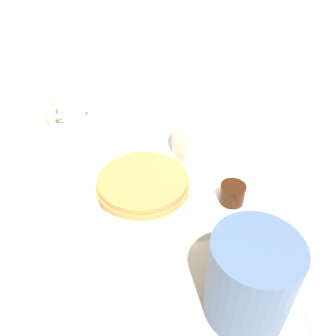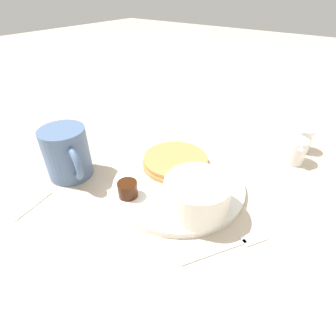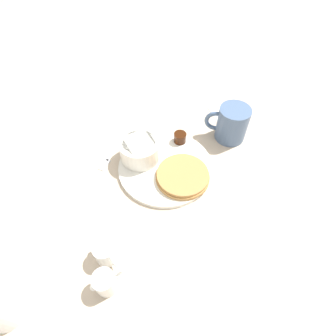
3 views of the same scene
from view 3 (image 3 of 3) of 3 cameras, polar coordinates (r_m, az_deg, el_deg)
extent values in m
plane|color=#C6B299|center=(0.71, -0.55, -0.02)|extent=(4.00, 4.00, 0.00)
cylinder|color=white|center=(0.71, -0.55, 0.28)|extent=(0.25, 0.25, 0.01)
cylinder|color=#B78447|center=(0.68, 3.20, -1.91)|extent=(0.14, 0.14, 0.01)
cylinder|color=#B78447|center=(0.67, 3.23, -1.46)|extent=(0.13, 0.13, 0.01)
cylinder|color=white|center=(0.71, -6.11, 4.01)|extent=(0.11, 0.11, 0.06)
cylinder|color=white|center=(0.69, -6.28, 5.39)|extent=(0.09, 0.09, 0.01)
cylinder|color=#38190A|center=(0.75, 2.63, 6.63)|extent=(0.04, 0.04, 0.03)
cylinder|color=white|center=(0.73, -6.63, 4.39)|extent=(0.05, 0.05, 0.03)
sphere|color=white|center=(0.72, -6.77, 5.45)|extent=(0.03, 0.03, 0.03)
cylinder|color=slate|center=(0.78, 13.82, 9.33)|extent=(0.09, 0.09, 0.10)
torus|color=slate|center=(0.77, 10.38, 10.02)|extent=(0.07, 0.03, 0.07)
cylinder|color=white|center=(0.58, -13.40, -17.39)|extent=(0.05, 0.05, 0.06)
torus|color=white|center=(0.57, -11.99, -19.13)|extent=(0.02, 0.03, 0.03)
cone|color=white|center=(0.57, -15.05, -15.02)|extent=(0.02, 0.02, 0.01)
cylinder|color=white|center=(0.57, -13.50, -23.08)|extent=(0.04, 0.04, 0.06)
torus|color=white|center=(0.56, -11.34, -21.80)|extent=(0.03, 0.02, 0.03)
cone|color=white|center=(0.54, -15.95, -23.45)|extent=(0.02, 0.02, 0.01)
cube|color=silver|center=(0.77, -10.96, 4.48)|extent=(0.06, 0.10, 0.00)
cube|color=silver|center=(0.74, -13.76, 0.79)|extent=(0.04, 0.04, 0.00)
cube|color=white|center=(0.90, 12.90, 11.95)|extent=(0.12, 0.10, 0.00)
camera|label=1|loc=(0.69, 37.55, 23.71)|focal=35.00mm
camera|label=2|loc=(0.81, -22.59, 32.47)|focal=28.00mm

